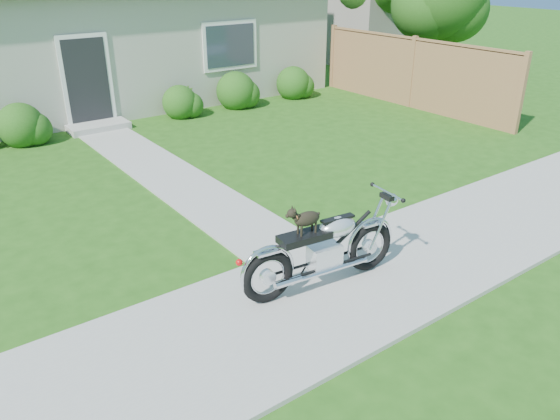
# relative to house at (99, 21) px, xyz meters

# --- Properties ---
(ground) EXTENTS (80.00, 80.00, 0.00)m
(ground) POSITION_rel_house_xyz_m (0.00, -11.99, -2.16)
(ground) COLOR #235114
(ground) RESTS_ON ground
(sidewalk) EXTENTS (24.00, 2.20, 0.04)m
(sidewalk) POSITION_rel_house_xyz_m (0.00, -11.99, -2.14)
(sidewalk) COLOR #9E9B93
(sidewalk) RESTS_ON ground
(walkway) EXTENTS (1.20, 8.00, 0.03)m
(walkway) POSITION_rel_house_xyz_m (-1.50, -6.99, -2.14)
(walkway) COLOR #9E9B93
(walkway) RESTS_ON ground
(house) EXTENTS (12.60, 7.03, 4.50)m
(house) POSITION_rel_house_xyz_m (0.00, 0.00, 0.00)
(house) COLOR beige
(house) RESTS_ON ground
(fence) EXTENTS (0.12, 6.62, 1.90)m
(fence) POSITION_rel_house_xyz_m (6.30, -6.24, -1.22)
(fence) COLOR #A37849
(fence) RESTS_ON ground
(shrub_row) EXTENTS (10.66, 1.07, 1.07)m
(shrub_row) POSITION_rel_house_xyz_m (-0.24, -3.49, -1.73)
(shrub_row) COLOR #245215
(shrub_row) RESTS_ON ground
(potted_plant_right) EXTENTS (0.58, 0.58, 0.76)m
(potted_plant_right) POSITION_rel_house_xyz_m (0.83, -3.44, -1.78)
(potted_plant_right) COLOR #39691C
(potted_plant_right) RESTS_ON ground
(motorcycle_with_dog) EXTENTS (2.22, 0.61, 1.14)m
(motorcycle_with_dog) POSITION_rel_house_xyz_m (-1.62, -11.86, -1.61)
(motorcycle_with_dog) COLOR black
(motorcycle_with_dog) RESTS_ON sidewalk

